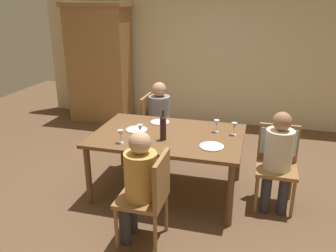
# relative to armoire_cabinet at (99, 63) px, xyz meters

# --- Properties ---
(ground_plane) EXTENTS (10.00, 10.00, 0.00)m
(ground_plane) POSITION_rel_armoire_cabinet_xyz_m (1.96, -2.33, -1.10)
(ground_plane) COLOR brown
(rear_room_partition) EXTENTS (6.40, 0.12, 2.70)m
(rear_room_partition) POSITION_rel_armoire_cabinet_xyz_m (1.96, 0.45, 0.25)
(rear_room_partition) COLOR beige
(rear_room_partition) RESTS_ON ground_plane
(armoire_cabinet) EXTENTS (1.18, 0.62, 2.18)m
(armoire_cabinet) POSITION_rel_armoire_cabinet_xyz_m (0.00, 0.00, 0.00)
(armoire_cabinet) COLOR olive
(armoire_cabinet) RESTS_ON ground_plane
(dining_table) EXTENTS (1.73, 1.15, 0.75)m
(dining_table) POSITION_rel_armoire_cabinet_xyz_m (1.96, -2.33, -0.42)
(dining_table) COLOR brown
(dining_table) RESTS_ON ground_plane
(chair_right_end) EXTENTS (0.44, 0.46, 0.92)m
(chair_right_end) POSITION_rel_armoire_cabinet_xyz_m (3.21, -2.20, -0.50)
(chair_right_end) COLOR olive
(chair_right_end) RESTS_ON ground_plane
(chair_far_left) EXTENTS (0.44, 0.44, 0.92)m
(chair_far_left) POSITION_rel_armoire_cabinet_xyz_m (1.49, -1.37, -0.56)
(chair_far_left) COLOR olive
(chair_far_left) RESTS_ON ground_plane
(chair_near) EXTENTS (0.44, 0.44, 0.92)m
(chair_near) POSITION_rel_armoire_cabinet_xyz_m (2.05, -3.28, -0.56)
(chair_near) COLOR olive
(chair_near) RESTS_ON ground_plane
(person_woman_host) EXTENTS (0.30, 0.35, 1.13)m
(person_woman_host) POSITION_rel_armoire_cabinet_xyz_m (3.21, -2.35, -0.44)
(person_woman_host) COLOR #33333D
(person_woman_host) RESTS_ON ground_plane
(person_man_bearded) EXTENTS (0.35, 0.31, 1.13)m
(person_man_bearded) POSITION_rel_armoire_cabinet_xyz_m (1.60, -1.37, -0.44)
(person_man_bearded) COLOR #33333D
(person_man_bearded) RESTS_ON ground_plane
(person_man_guest) EXTENTS (0.35, 0.31, 1.14)m
(person_man_guest) POSITION_rel_armoire_cabinet_xyz_m (1.94, -3.28, -0.44)
(person_man_guest) COLOR #33333D
(person_man_guest) RESTS_ON ground_plane
(wine_bottle_tall_green) EXTENTS (0.07, 0.07, 0.35)m
(wine_bottle_tall_green) POSITION_rel_armoire_cabinet_xyz_m (1.96, -2.51, -0.19)
(wine_bottle_tall_green) COLOR black
(wine_bottle_tall_green) RESTS_ON dining_table
(wine_glass_near_left) EXTENTS (0.07, 0.07, 0.15)m
(wine_glass_near_left) POSITION_rel_armoire_cabinet_xyz_m (2.50, -2.11, -0.24)
(wine_glass_near_left) COLOR silver
(wine_glass_near_left) RESTS_ON dining_table
(wine_glass_centre) EXTENTS (0.07, 0.07, 0.15)m
(wine_glass_centre) POSITION_rel_armoire_cabinet_xyz_m (2.71, -2.15, -0.24)
(wine_glass_centre) COLOR silver
(wine_glass_centre) RESTS_ON dining_table
(wine_glass_near_right) EXTENTS (0.07, 0.07, 0.15)m
(wine_glass_near_right) POSITION_rel_armoire_cabinet_xyz_m (1.68, -2.50, -0.24)
(wine_glass_near_right) COLOR silver
(wine_glass_near_right) RESTS_ON dining_table
(wine_glass_far) EXTENTS (0.07, 0.07, 0.15)m
(wine_glass_far) POSITION_rel_armoire_cabinet_xyz_m (1.54, -2.71, -0.24)
(wine_glass_far) COLOR silver
(wine_glass_far) RESTS_ON dining_table
(dinner_plate_host) EXTENTS (0.26, 0.26, 0.01)m
(dinner_plate_host) POSITION_rel_armoire_cabinet_xyz_m (2.51, -2.57, -0.34)
(dinner_plate_host) COLOR white
(dinner_plate_host) RESTS_ON dining_table
(dinner_plate_guest_left) EXTENTS (0.24, 0.24, 0.01)m
(dinner_plate_guest_left) POSITION_rel_armoire_cabinet_xyz_m (1.76, -1.97, -0.34)
(dinner_plate_guest_left) COLOR silver
(dinner_plate_guest_left) RESTS_ON dining_table
(dinner_plate_guest_right) EXTENTS (0.26, 0.26, 0.01)m
(dinner_plate_guest_right) POSITION_rel_armoire_cabinet_xyz_m (1.57, -2.30, -0.34)
(dinner_plate_guest_right) COLOR white
(dinner_plate_guest_right) RESTS_ON dining_table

